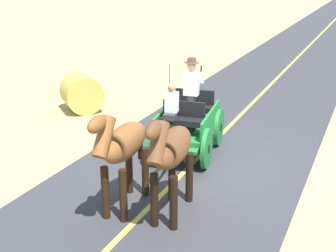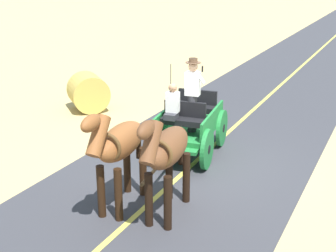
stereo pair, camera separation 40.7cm
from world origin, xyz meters
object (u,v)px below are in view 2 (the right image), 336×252
at_px(horse_near_side, 166,152).
at_px(horse_off_side, 119,145).
at_px(horse_drawn_carriage, 189,123).
at_px(hay_bale, 88,92).

height_order(horse_near_side, horse_off_side, same).
bearing_deg(horse_near_side, horse_drawn_carriage, -73.32).
height_order(horse_drawn_carriage, hay_bale, horse_drawn_carriage).
bearing_deg(horse_off_side, hay_bale, -48.39).
relative_size(horse_off_side, hay_bale, 1.84).
distance_m(horse_drawn_carriage, hay_bale, 4.83).
height_order(horse_off_side, hay_bale, horse_off_side).
relative_size(horse_drawn_carriage, horse_off_side, 2.04).
distance_m(horse_near_side, hay_bale, 7.22).
relative_size(horse_drawn_carriage, hay_bale, 3.76).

